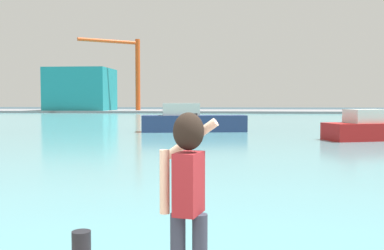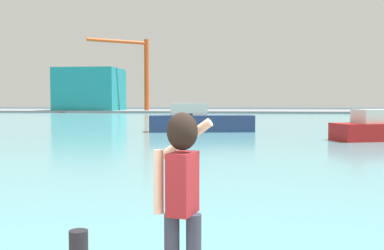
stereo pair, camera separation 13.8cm
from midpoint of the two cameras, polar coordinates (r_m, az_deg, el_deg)
The scene contains 9 objects.
ground_plane at distance 53.02m, azimuth 4.59°, elevation 0.46°, with size 220.00×220.00×0.00m, color #334751.
harbor_water at distance 55.02m, azimuth 4.62°, elevation 0.57°, with size 140.00×100.00×0.02m, color #599EA8.
far_shore_dock at distance 94.99m, azimuth 4.90°, elevation 1.77°, with size 140.00×20.00×0.43m, color gray.
person_photographer at distance 4.05m, azimuth -1.52°, elevation -7.95°, with size 0.53×0.57×1.74m.
harbor_bollard at distance 5.21m, azimuth -14.74°, elevation -15.23°, with size 0.21×0.21×0.42m, color black.
boat_moored at distance 35.13m, azimuth -0.13°, elevation 0.49°, with size 8.42×3.27×2.27m.
boat_moored_2 at distance 30.14m, azimuth 22.39°, elevation -0.44°, with size 7.09×4.27×1.92m.
warehouse_left at distance 97.31m, azimuth -14.08°, elevation 4.45°, with size 12.77×11.11×8.82m, color teal.
port_crane at distance 94.20m, azimuth -8.06°, elevation 7.59°, with size 11.09×7.94×14.88m.
Camera 1 is at (0.57, -2.97, 2.49)m, focal length 41.62 mm.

